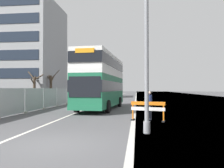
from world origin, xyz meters
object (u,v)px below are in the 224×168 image
lamppost_foreground (146,33)px  car_oncoming_near (104,93)px  double_decker_bus (102,81)px  pedestrian_at_kerb (149,105)px  roadworks_barrier (148,109)px  car_receding_mid (108,92)px

lamppost_foreground → car_oncoming_near: lamppost_foreground is taller
double_decker_bus → pedestrian_at_kerb: bearing=-59.1°
lamppost_foreground → roadworks_barrier: 4.99m
lamppost_foreground → roadworks_barrier: size_ratio=4.51×
double_decker_bus → roadworks_barrier: size_ratio=5.27×
car_oncoming_near → car_receding_mid: (-0.31, 7.66, 0.01)m
car_oncoming_near → lamppost_foreground: bearing=-78.3°
lamppost_foreground → car_receding_mid: (-6.54, 37.64, -3.16)m
roadworks_barrier → car_oncoming_near: bearing=103.7°
roadworks_barrier → pedestrian_at_kerb: (0.11, 0.48, 0.14)m
double_decker_bus → pedestrian_at_kerb: (3.98, -6.64, -1.72)m
double_decker_bus → car_oncoming_near: double_decker_bus is taller
car_oncoming_near → pedestrian_at_kerb: (6.55, -25.94, -0.18)m
car_oncoming_near → car_receding_mid: bearing=92.3°
roadworks_barrier → car_oncoming_near: (-6.44, 26.42, 0.32)m
roadworks_barrier → car_receding_mid: bearing=101.2°
double_decker_bus → car_receding_mid: 27.16m
lamppost_foreground → pedestrian_at_kerb: (0.33, 4.04, -3.35)m
roadworks_barrier → car_oncoming_near: size_ratio=0.45×
lamppost_foreground → car_receding_mid: size_ratio=2.10×
double_decker_bus → lamppost_foreground: bearing=-71.1°
pedestrian_at_kerb → roadworks_barrier: bearing=-102.6°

